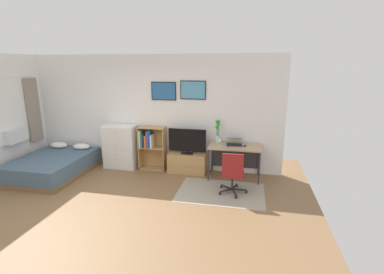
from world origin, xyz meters
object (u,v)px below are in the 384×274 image
computer_mouse (245,146)px  desk (235,151)px  bookshelf (150,145)px  bamboo_vase (218,131)px  laptop (234,142)px  television (187,141)px  dresser (121,147)px  wine_glass (220,140)px  bed (53,165)px  office_chair (233,172)px  tv_stand (187,163)px

computer_mouse → desk: bearing=160.1°
bookshelf → bamboo_vase: bearing=1.6°
laptop → television: bearing=175.0°
dresser → bamboo_vase: bearing=2.7°
computer_mouse → television: bearing=176.1°
television → wine_glass: size_ratio=4.86×
bed → desk: (4.09, 0.72, 0.39)m
desk → office_chair: (0.02, -0.93, -0.15)m
bookshelf → office_chair: bookshelf is taller
office_chair → bamboo_vase: bamboo_vase is taller
dresser → tv_stand: (1.66, 0.02, -0.30)m
bed → television: bearing=12.9°
bed → computer_mouse: (4.30, 0.64, 0.54)m
dresser → television: 1.68m
computer_mouse → dresser: bearing=178.1°
bookshelf → television: television is taller
tv_stand → computer_mouse: computer_mouse is taller
bed → laptop: bearing=9.8°
bed → tv_stand: bed is taller
office_chair → laptop: size_ratio=2.10×
television → computer_mouse: size_ratio=8.41×
office_chair → computer_mouse: 0.93m
television → laptop: (1.07, 0.03, 0.04)m
dresser → laptop: dresser is taller
desk → computer_mouse: (0.21, -0.08, 0.15)m
bed → bamboo_vase: (3.68, 0.85, 0.80)m
office_chair → wine_glass: wine_glass is taller
dresser → office_chair: 2.94m
bed → laptop: 4.18m
bookshelf → wine_glass: size_ratio=5.74×
laptop → computer_mouse: size_ratio=3.94×
desk → laptop: 0.20m
bed → tv_stand: (3.00, 0.76, 0.01)m
bookshelf → wine_glass: (1.69, -0.21, 0.27)m
bookshelf → laptop: bookshelf is taller
tv_stand → office_chair: (1.11, -0.97, 0.23)m
tv_stand → desk: (1.09, -0.04, 0.38)m
dresser → tv_stand: dresser is taller
bed → computer_mouse: 4.38m
tv_stand → computer_mouse: bearing=-4.9°
bamboo_vase → tv_stand: bearing=-172.2°
bookshelf → wine_glass: bookshelf is taller
tv_stand → desk: desk is taller
bookshelf → wine_glass: 1.72m
desk → wine_glass: size_ratio=6.26×
laptop → bookshelf: bearing=172.2°
bed → dresser: size_ratio=1.84×
computer_mouse → bamboo_vase: bearing=161.6°
tv_stand → computer_mouse: 1.41m
bookshelf → laptop: (1.99, -0.04, 0.19)m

